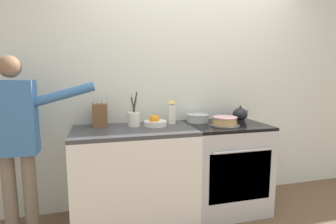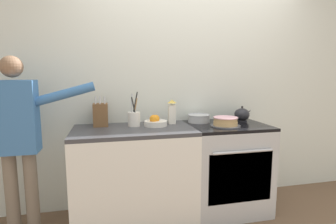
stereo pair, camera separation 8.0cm
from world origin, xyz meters
name	(u,v)px [view 2 (the right image)]	position (x,y,z in m)	size (l,w,h in m)	color
wall_back	(191,85)	(0.00, 0.67, 1.30)	(8.00, 0.04, 2.60)	silver
counter_cabinet	(134,175)	(-0.67, 0.33, 0.46)	(1.13, 0.65, 0.91)	white
stove_range	(226,167)	(0.28, 0.32, 0.46)	(0.78, 0.68, 0.91)	#B7BABF
layer_cake	(225,122)	(0.22, 0.23, 0.95)	(0.29, 0.29, 0.09)	#4C4C51
tea_kettle	(242,115)	(0.53, 0.47, 0.98)	(0.20, 0.16, 0.16)	#232328
mixing_bowl	(199,118)	(0.04, 0.49, 0.95)	(0.24, 0.24, 0.08)	#B7BABF
knife_block	(101,115)	(-0.97, 0.52, 1.02)	(0.14, 0.15, 0.29)	brown
utensil_crock	(134,118)	(-0.65, 0.44, 0.99)	(0.12, 0.12, 0.34)	silver
fruit_bowl	(155,122)	(-0.45, 0.39, 0.95)	(0.23, 0.23, 0.11)	silver
milk_carton	(172,112)	(-0.26, 0.47, 1.03)	(0.07, 0.07, 0.25)	white
person_baker	(18,132)	(-1.65, 0.31, 0.93)	(0.91, 0.20, 1.57)	#7A6B5B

